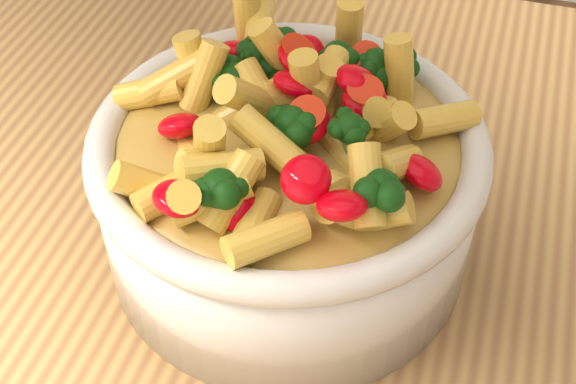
# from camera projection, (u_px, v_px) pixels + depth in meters

# --- Properties ---
(table) EXTENTS (1.20, 0.80, 0.90)m
(table) POSITION_uv_depth(u_px,v_px,m) (210.00, 357.00, 0.60)
(table) COLOR #AC844A
(table) RESTS_ON ground
(serving_bowl) EXTENTS (0.24, 0.24, 0.10)m
(serving_bowl) POSITION_uv_depth(u_px,v_px,m) (288.00, 191.00, 0.51)
(serving_bowl) COLOR silver
(serving_bowl) RESTS_ON table
(pasta_salad) EXTENTS (0.19, 0.19, 0.04)m
(pasta_salad) POSITION_uv_depth(u_px,v_px,m) (288.00, 110.00, 0.46)
(pasta_salad) COLOR #F9C24E
(pasta_salad) RESTS_ON serving_bowl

